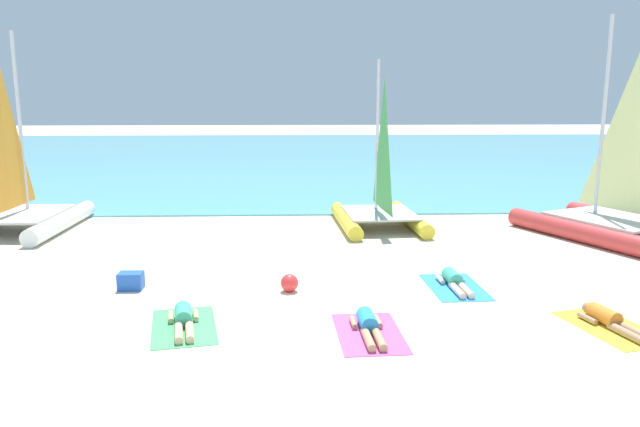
{
  "coord_description": "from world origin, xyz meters",
  "views": [
    {
      "loc": [
        -0.55,
        -9.79,
        4.04
      ],
      "look_at": [
        0.0,
        4.7,
        1.2
      ],
      "focal_mm": 34.51,
      "sensor_mm": 36.0,
      "label": 1
    }
  ],
  "objects_px": {
    "towel_leftmost": "(184,326)",
    "towel_rightmost": "(611,328)",
    "sailboat_white": "(18,203)",
    "beach_ball": "(289,283)",
    "towel_center_right": "(455,287)",
    "towel_center_left": "(369,333)",
    "sunbather_center_right": "(454,280)",
    "cooler_box": "(131,281)",
    "sailboat_yellow": "(379,203)",
    "sunbather_center_left": "(368,325)",
    "sailboat_red": "(614,206)",
    "sunbather_rightmost": "(609,319)",
    "sunbather_leftmost": "(183,318)"
  },
  "relations": [
    {
      "from": "towel_leftmost",
      "to": "towel_rightmost",
      "type": "height_order",
      "value": "same"
    },
    {
      "from": "sailboat_white",
      "to": "beach_ball",
      "type": "distance_m",
      "value": 10.05
    },
    {
      "from": "towel_leftmost",
      "to": "towel_center_right",
      "type": "height_order",
      "value": "same"
    },
    {
      "from": "towel_center_left",
      "to": "sunbather_center_right",
      "type": "xyz_separation_m",
      "value": [
        2.11,
        2.54,
        0.13
      ]
    },
    {
      "from": "towel_rightmost",
      "to": "towel_leftmost",
      "type": "bearing_deg",
      "value": 177.45
    },
    {
      "from": "towel_center_left",
      "to": "cooler_box",
      "type": "bearing_deg",
      "value": 151.07
    },
    {
      "from": "cooler_box",
      "to": "sailboat_yellow",
      "type": "bearing_deg",
      "value": 44.13
    },
    {
      "from": "sunbather_center_right",
      "to": "cooler_box",
      "type": "height_order",
      "value": "cooler_box"
    },
    {
      "from": "cooler_box",
      "to": "towel_center_left",
      "type": "bearing_deg",
      "value": -28.93
    },
    {
      "from": "towel_leftmost",
      "to": "sunbather_center_left",
      "type": "bearing_deg",
      "value": -6.37
    },
    {
      "from": "towel_center_left",
      "to": "towel_rightmost",
      "type": "relative_size",
      "value": 1.0
    },
    {
      "from": "sailboat_yellow",
      "to": "sailboat_red",
      "type": "height_order",
      "value": "sailboat_red"
    },
    {
      "from": "beach_ball",
      "to": "sailboat_yellow",
      "type": "bearing_deg",
      "value": 66.33
    },
    {
      "from": "sailboat_yellow",
      "to": "cooler_box",
      "type": "xyz_separation_m",
      "value": [
        -6.0,
        -5.82,
        -0.57
      ]
    },
    {
      "from": "towel_center_right",
      "to": "sailboat_yellow",
      "type": "bearing_deg",
      "value": 97.92
    },
    {
      "from": "sunbather_center_left",
      "to": "sailboat_yellow",
      "type": "bearing_deg",
      "value": 78.19
    },
    {
      "from": "sailboat_white",
      "to": "sailboat_red",
      "type": "distance_m",
      "value": 17.25
    },
    {
      "from": "beach_ball",
      "to": "sailboat_white",
      "type": "bearing_deg",
      "value": 143.49
    },
    {
      "from": "sailboat_red",
      "to": "sunbather_rightmost",
      "type": "bearing_deg",
      "value": -141.79
    },
    {
      "from": "sailboat_white",
      "to": "sailboat_yellow",
      "type": "bearing_deg",
      "value": 1.69
    },
    {
      "from": "sailboat_yellow",
      "to": "towel_rightmost",
      "type": "relative_size",
      "value": 2.65
    },
    {
      "from": "sunbather_leftmost",
      "to": "towel_center_right",
      "type": "distance_m",
      "value": 5.71
    },
    {
      "from": "sunbather_leftmost",
      "to": "cooler_box",
      "type": "distance_m",
      "value": 2.57
    },
    {
      "from": "sunbather_center_left",
      "to": "beach_ball",
      "type": "distance_m",
      "value": 2.65
    },
    {
      "from": "sunbather_leftmost",
      "to": "sunbather_center_right",
      "type": "distance_m",
      "value": 5.73
    },
    {
      "from": "sunbather_center_left",
      "to": "sunbather_center_right",
      "type": "height_order",
      "value": "same"
    },
    {
      "from": "towel_leftmost",
      "to": "towel_center_left",
      "type": "height_order",
      "value": "same"
    },
    {
      "from": "sailboat_red",
      "to": "sailboat_yellow",
      "type": "bearing_deg",
      "value": 141.94
    },
    {
      "from": "sailboat_white",
      "to": "beach_ball",
      "type": "bearing_deg",
      "value": -35.54
    },
    {
      "from": "sailboat_yellow",
      "to": "sunbather_center_right",
      "type": "xyz_separation_m",
      "value": [
        0.83,
        -5.88,
        -0.62
      ]
    },
    {
      "from": "towel_leftmost",
      "to": "sailboat_red",
      "type": "bearing_deg",
      "value": 30.39
    },
    {
      "from": "towel_center_right",
      "to": "beach_ball",
      "type": "relative_size",
      "value": 5.12
    },
    {
      "from": "towel_center_left",
      "to": "towel_rightmost",
      "type": "distance_m",
      "value": 4.28
    },
    {
      "from": "towel_rightmost",
      "to": "cooler_box",
      "type": "height_order",
      "value": "cooler_box"
    },
    {
      "from": "sailboat_yellow",
      "to": "sunbather_center_left",
      "type": "distance_m",
      "value": 8.48
    },
    {
      "from": "sunbather_center_right",
      "to": "cooler_box",
      "type": "relative_size",
      "value": 3.13
    },
    {
      "from": "sailboat_white",
      "to": "sailboat_yellow",
      "type": "height_order",
      "value": "sailboat_white"
    },
    {
      "from": "sunbather_leftmost",
      "to": "sunbather_rightmost",
      "type": "relative_size",
      "value": 1.0
    },
    {
      "from": "sailboat_white",
      "to": "sunbather_leftmost",
      "type": "bearing_deg",
      "value": -50.5
    },
    {
      "from": "towel_rightmost",
      "to": "sunbather_rightmost",
      "type": "xyz_separation_m",
      "value": [
        -0.02,
        0.06,
        0.13
      ]
    },
    {
      "from": "sunbather_leftmost",
      "to": "sunbather_center_left",
      "type": "height_order",
      "value": "same"
    },
    {
      "from": "sunbather_leftmost",
      "to": "sunbather_center_left",
      "type": "relative_size",
      "value": 1.0
    },
    {
      "from": "sailboat_red",
      "to": "towel_leftmost",
      "type": "relative_size",
      "value": 3.25
    },
    {
      "from": "sailboat_white",
      "to": "sailboat_red",
      "type": "xyz_separation_m",
      "value": [
        17.19,
        -1.43,
        0.05
      ]
    },
    {
      "from": "towel_rightmost",
      "to": "cooler_box",
      "type": "xyz_separation_m",
      "value": [
        -8.99,
        2.51,
        0.17
      ]
    },
    {
      "from": "sunbather_center_right",
      "to": "cooler_box",
      "type": "bearing_deg",
      "value": 176.77
    },
    {
      "from": "towel_center_left",
      "to": "beach_ball",
      "type": "distance_m",
      "value": 2.71
    },
    {
      "from": "towel_leftmost",
      "to": "cooler_box",
      "type": "height_order",
      "value": "cooler_box"
    },
    {
      "from": "sunbather_center_right",
      "to": "sunbather_rightmost",
      "type": "bearing_deg",
      "value": -50.64
    },
    {
      "from": "sailboat_white",
      "to": "sunbather_leftmost",
      "type": "xyz_separation_m",
      "value": [
        6.21,
        -7.8,
        -0.74
      ]
    }
  ]
}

